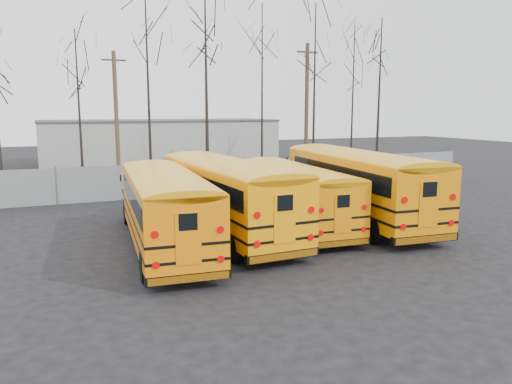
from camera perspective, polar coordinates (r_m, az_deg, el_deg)
name	(u,v)px	position (r m, az deg, el deg)	size (l,w,h in m)	color
ground	(287,243)	(19.52, 3.59, -5.84)	(120.00, 120.00, 0.00)	black
fence	(199,179)	(30.32, -6.58, 1.54)	(40.00, 0.04, 2.00)	gray
distant_building	(160,142)	(50.03, -10.93, 5.68)	(22.00, 8.00, 4.00)	#A1A19C
bus_a	(165,203)	(18.56, -10.40, -1.24)	(3.35, 10.82, 2.98)	black
bus_b	(226,190)	(20.39, -3.50, 0.19)	(3.07, 11.48, 3.19)	black
bus_c	(293,190)	(21.81, 4.29, 0.18)	(2.98, 10.13, 2.80)	black
bus_d	(355,180)	(23.25, 11.29, 1.40)	(3.76, 12.13, 3.34)	black
utility_pole_left	(116,118)	(34.84, -15.66, 8.18)	(1.58, 0.28, 8.91)	brown
utility_pole_right	(307,108)	(40.37, 5.80, 9.56)	(1.82, 0.32, 10.22)	#483928
tree_3	(79,114)	(31.72, -19.53, 8.41)	(0.26, 0.26, 9.73)	black
tree_4	(148,92)	(33.61, -12.20, 11.10)	(0.26, 0.26, 12.46)	black
tree_5	(206,95)	(32.95, -5.69, 10.94)	(0.26, 0.26, 12.05)	black
tree_6	(262,95)	(35.50, 0.69, 11.06)	(0.26, 0.26, 12.28)	black
tree_7	(314,92)	(38.29, 6.67, 11.25)	(0.26, 0.26, 12.77)	black
tree_8	(353,100)	(40.10, 10.98, 10.33)	(0.26, 0.26, 11.75)	black
tree_9	(379,96)	(43.14, 13.88, 10.62)	(0.26, 0.26, 12.45)	black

